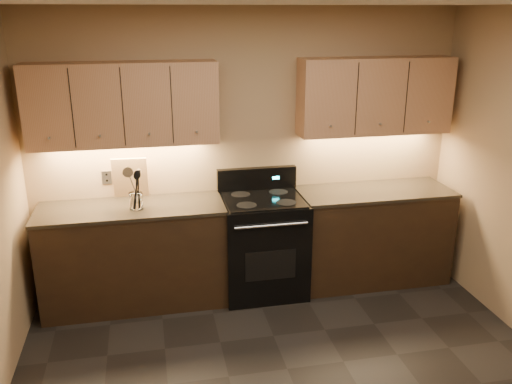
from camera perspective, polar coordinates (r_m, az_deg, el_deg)
ceiling at (r=3.01m, az=6.57°, el=19.33°), size 4.00×4.00×0.00m
wall_back at (r=5.11m, az=-0.90°, el=4.36°), size 4.00×0.04×2.60m
counter_left at (r=5.02m, az=-12.69°, el=-6.49°), size 1.62×0.62×0.93m
counter_right at (r=5.44m, az=12.09°, el=-4.43°), size 1.46×0.62×0.93m
stove at (r=5.10m, az=0.71°, el=-5.46°), size 0.76×0.68×1.14m
upper_cab_left at (r=4.78m, az=-13.82°, el=8.96°), size 1.60×0.30×0.70m
upper_cab_right at (r=5.22m, az=12.43°, el=9.84°), size 1.44×0.30×0.70m
outlet_plate at (r=5.08m, az=-15.44°, el=1.49°), size 0.08×0.01×0.12m
utensil_crock at (r=4.76m, az=-12.51°, el=-0.97°), size 0.14×0.14×0.15m
cutting_board at (r=5.02m, az=-13.09°, el=1.49°), size 0.32×0.13×0.39m
wooden_spoon at (r=4.73m, az=-13.02°, el=0.29°), size 0.15×0.16×0.33m
black_spoon at (r=4.74m, az=-12.75°, el=0.35°), size 0.10×0.10×0.34m
black_turner at (r=4.71m, az=-12.40°, el=0.34°), size 0.12×0.12×0.34m
steel_skimmer at (r=4.72m, az=-12.12°, el=0.45°), size 0.19×0.12×0.36m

